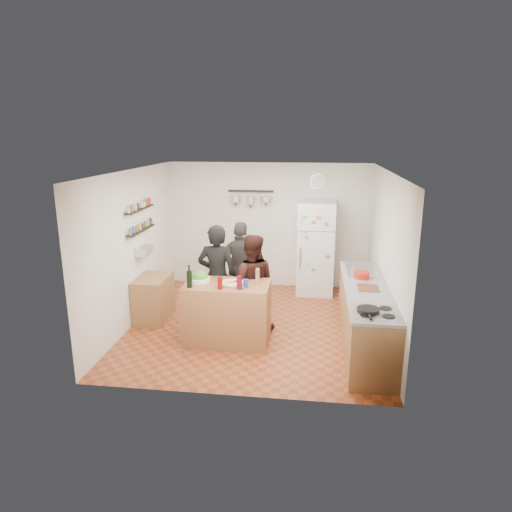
# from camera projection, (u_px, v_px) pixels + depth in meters

# --- Properties ---
(room_shell) EXTENTS (4.20, 4.20, 4.20)m
(room_shell) POSITION_uv_depth(u_px,v_px,m) (258.00, 246.00, 7.54)
(room_shell) COLOR brown
(room_shell) RESTS_ON ground
(prep_island) EXTENTS (1.25, 0.72, 0.91)m
(prep_island) POSITION_uv_depth(u_px,v_px,m) (227.00, 313.00, 6.82)
(prep_island) COLOR brown
(prep_island) RESTS_ON floor
(pizza_board) EXTENTS (0.42, 0.34, 0.02)m
(pizza_board) POSITION_uv_depth(u_px,v_px,m) (232.00, 284.00, 6.67)
(pizza_board) COLOR brown
(pizza_board) RESTS_ON prep_island
(pizza) EXTENTS (0.34, 0.34, 0.02)m
(pizza) POSITION_uv_depth(u_px,v_px,m) (232.00, 283.00, 6.66)
(pizza) COLOR #D0B389
(pizza) RESTS_ON pizza_board
(salad_bowl) EXTENTS (0.31, 0.31, 0.06)m
(salad_bowl) POSITION_uv_depth(u_px,v_px,m) (200.00, 280.00, 6.79)
(salad_bowl) COLOR white
(salad_bowl) RESTS_ON prep_island
(wine_bottle) EXTENTS (0.08, 0.08, 0.24)m
(wine_bottle) POSITION_uv_depth(u_px,v_px,m) (189.00, 279.00, 6.52)
(wine_bottle) COLOR black
(wine_bottle) RESTS_ON prep_island
(wine_glass_near) EXTENTS (0.07, 0.07, 0.18)m
(wine_glass_near) POSITION_uv_depth(u_px,v_px,m) (220.00, 283.00, 6.45)
(wine_glass_near) COLOR #630808
(wine_glass_near) RESTS_ON prep_island
(wine_glass_far) EXTENTS (0.08, 0.08, 0.19)m
(wine_glass_far) POSITION_uv_depth(u_px,v_px,m) (239.00, 283.00, 6.46)
(wine_glass_far) COLOR #55071A
(wine_glass_far) RESTS_ON prep_island
(pepper_mill) EXTENTS (0.06, 0.06, 0.20)m
(pepper_mill) POSITION_uv_depth(u_px,v_px,m) (258.00, 278.00, 6.67)
(pepper_mill) COLOR olive
(pepper_mill) RESTS_ON prep_island
(salt_canister) EXTENTS (0.07, 0.07, 0.12)m
(salt_canister) POSITION_uv_depth(u_px,v_px,m) (246.00, 283.00, 6.53)
(salt_canister) COLOR navy
(salt_canister) RESTS_ON prep_island
(person_left) EXTENTS (0.62, 0.41, 1.70)m
(person_left) POSITION_uv_depth(u_px,v_px,m) (217.00, 277.00, 7.20)
(person_left) COLOR black
(person_left) RESTS_ON floor
(person_center) EXTENTS (0.79, 0.63, 1.56)m
(person_center) POSITION_uv_depth(u_px,v_px,m) (251.00, 283.00, 7.16)
(person_center) COLOR black
(person_center) RESTS_ON floor
(person_back) EXTENTS (0.96, 0.42, 1.63)m
(person_back) POSITION_uv_depth(u_px,v_px,m) (242.00, 269.00, 7.78)
(person_back) COLOR #2E2A29
(person_back) RESTS_ON floor
(counter_run) EXTENTS (0.63, 2.63, 0.90)m
(counter_run) POSITION_uv_depth(u_px,v_px,m) (366.00, 318.00, 6.64)
(counter_run) COLOR #9E7042
(counter_run) RESTS_ON floor
(stove_top) EXTENTS (0.60, 0.62, 0.02)m
(stove_top) POSITION_uv_depth(u_px,v_px,m) (376.00, 313.00, 5.61)
(stove_top) COLOR white
(stove_top) RESTS_ON counter_run
(skillet) EXTENTS (0.28, 0.28, 0.05)m
(skillet) POSITION_uv_depth(u_px,v_px,m) (368.00, 310.00, 5.60)
(skillet) COLOR black
(skillet) RESTS_ON stove_top
(sink) EXTENTS (0.50, 0.80, 0.03)m
(sink) POSITION_uv_depth(u_px,v_px,m) (362.00, 270.00, 7.33)
(sink) COLOR silver
(sink) RESTS_ON counter_run
(cutting_board) EXTENTS (0.30, 0.40, 0.02)m
(cutting_board) POSITION_uv_depth(u_px,v_px,m) (368.00, 289.00, 6.49)
(cutting_board) COLOR brown
(cutting_board) RESTS_ON counter_run
(red_bowl) EXTENTS (0.23, 0.23, 0.10)m
(red_bowl) POSITION_uv_depth(u_px,v_px,m) (362.00, 275.00, 6.92)
(red_bowl) COLOR red
(red_bowl) RESTS_ON counter_run
(fridge) EXTENTS (0.70, 0.68, 1.80)m
(fridge) POSITION_uv_depth(u_px,v_px,m) (316.00, 248.00, 8.82)
(fridge) COLOR white
(fridge) RESTS_ON floor
(wall_clock) EXTENTS (0.30, 0.03, 0.30)m
(wall_clock) POSITION_uv_depth(u_px,v_px,m) (318.00, 181.00, 8.81)
(wall_clock) COLOR silver
(wall_clock) RESTS_ON back_wall
(spice_shelf_lower) EXTENTS (0.12, 1.00, 0.02)m
(spice_shelf_lower) POSITION_uv_depth(u_px,v_px,m) (141.00, 230.00, 7.54)
(spice_shelf_lower) COLOR black
(spice_shelf_lower) RESTS_ON left_wall
(spice_shelf_upper) EXTENTS (0.12, 1.00, 0.02)m
(spice_shelf_upper) POSITION_uv_depth(u_px,v_px,m) (140.00, 209.00, 7.44)
(spice_shelf_upper) COLOR black
(spice_shelf_upper) RESTS_ON left_wall
(produce_basket) EXTENTS (0.18, 0.35, 0.14)m
(produce_basket) POSITION_uv_depth(u_px,v_px,m) (144.00, 251.00, 7.62)
(produce_basket) COLOR silver
(produce_basket) RESTS_ON left_wall
(side_table) EXTENTS (0.50, 0.80, 0.73)m
(side_table) POSITION_uv_depth(u_px,v_px,m) (154.00, 298.00, 7.69)
(side_table) COLOR #9A6E40
(side_table) RESTS_ON floor
(pot_rack) EXTENTS (0.90, 0.04, 0.04)m
(pot_rack) POSITION_uv_depth(u_px,v_px,m) (251.00, 191.00, 8.95)
(pot_rack) COLOR black
(pot_rack) RESTS_ON back_wall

